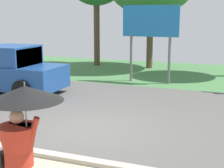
% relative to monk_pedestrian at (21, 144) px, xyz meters
% --- Properties ---
extents(ground_plane, '(40.00, 22.00, 0.20)m').
position_rel_monk_pedestrian_xyz_m(ground_plane, '(-0.90, 6.97, -1.21)').
color(ground_plane, '#565451').
extents(monk_pedestrian, '(1.14, 1.14, 2.13)m').
position_rel_monk_pedestrian_xyz_m(monk_pedestrian, '(0.00, 0.00, 0.00)').
color(monk_pedestrian, '#B22D1E').
rests_on(monk_pedestrian, ground_plane).
extents(pickup_truck, '(5.20, 2.28, 1.88)m').
position_rel_monk_pedestrian_xyz_m(pickup_truck, '(-6.06, 7.07, -0.29)').
color(pickup_truck, '#1E478C').
rests_on(pickup_truck, ground_plane).
extents(roadside_billboard, '(2.60, 0.12, 3.50)m').
position_rel_monk_pedestrian_xyz_m(roadside_billboard, '(-0.97, 11.07, 1.39)').
color(roadside_billboard, slate).
rests_on(roadside_billboard, ground_plane).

